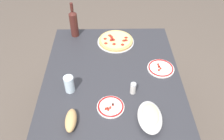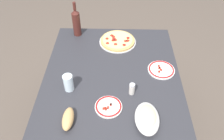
# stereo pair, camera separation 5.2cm
# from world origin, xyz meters

# --- Properties ---
(ground_plane) EXTENTS (8.00, 8.00, 0.00)m
(ground_plane) POSITION_xyz_m (0.00, 0.00, 0.00)
(ground_plane) COLOR brown
(ground_plane) RESTS_ON ground
(dining_table) EXTENTS (1.17, 1.01, 0.74)m
(dining_table) POSITION_xyz_m (0.00, 0.00, 0.62)
(dining_table) COLOR #2D2D33
(dining_table) RESTS_ON ground
(pepperoni_pizza) EXTENTS (0.32, 0.32, 0.03)m
(pepperoni_pizza) POSITION_xyz_m (0.38, -0.04, 0.75)
(pepperoni_pizza) COLOR #B7B7BC
(pepperoni_pizza) RESTS_ON dining_table
(baked_pasta_dish) EXTENTS (0.24, 0.15, 0.08)m
(baked_pasta_dish) POSITION_xyz_m (-0.42, -0.22, 0.78)
(baked_pasta_dish) COLOR white
(baked_pasta_dish) RESTS_ON dining_table
(wine_bottle) EXTENTS (0.07, 0.07, 0.31)m
(wine_bottle) POSITION_xyz_m (0.49, 0.32, 0.87)
(wine_bottle) COLOR #471E19
(wine_bottle) RESTS_ON dining_table
(water_glass) EXTENTS (0.07, 0.07, 0.13)m
(water_glass) POSITION_xyz_m (-0.17, 0.29, 0.80)
(water_glass) COLOR silver
(water_glass) RESTS_ON dining_table
(side_plate_near) EXTENTS (0.18, 0.18, 0.02)m
(side_plate_near) POSITION_xyz_m (-0.32, 0.01, 0.75)
(side_plate_near) COLOR white
(side_plate_near) RESTS_ON dining_table
(side_plate_far) EXTENTS (0.20, 0.20, 0.02)m
(side_plate_far) POSITION_xyz_m (0.04, -0.37, 0.75)
(side_plate_far) COLOR white
(side_plate_far) RESTS_ON dining_table
(bread_loaf) EXTENTS (0.16, 0.07, 0.06)m
(bread_loaf) POSITION_xyz_m (-0.43, 0.26, 0.77)
(bread_loaf) COLOR tan
(bread_loaf) RESTS_ON dining_table
(spice_shaker) EXTENTS (0.04, 0.04, 0.09)m
(spice_shaker) POSITION_xyz_m (-0.19, -0.14, 0.78)
(spice_shaker) COLOR silver
(spice_shaker) RESTS_ON dining_table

